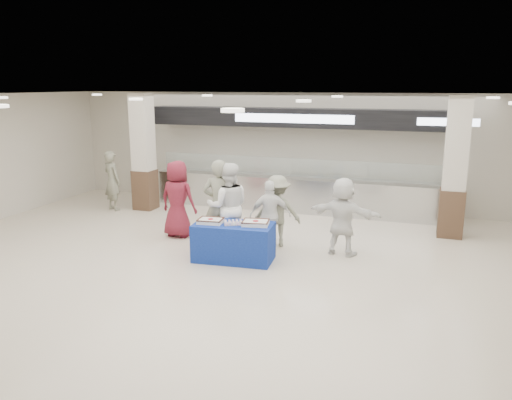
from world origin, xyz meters
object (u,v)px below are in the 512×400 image
at_px(sheet_cake_left, 211,220).
at_px(civilian_maroon, 178,199).
at_px(display_table, 234,242).
at_px(soldier_bg, 112,181).
at_px(soldier_b, 277,211).
at_px(cupcake_tray, 233,223).
at_px(chef_short, 270,215).
at_px(sheet_cake_right, 256,222).
at_px(chef_tall, 228,206).
at_px(soldier_a, 219,204).
at_px(civilian_white, 343,216).

bearing_deg(sheet_cake_left, civilian_maroon, 138.78).
height_order(display_table, soldier_bg, soldier_bg).
bearing_deg(civilian_maroon, soldier_b, -174.30).
relative_size(cupcake_tray, chef_short, 0.31).
xyz_separation_m(sheet_cake_right, chef_short, (0.03, 0.85, -0.06)).
bearing_deg(sheet_cake_left, soldier_b, 51.38).
xyz_separation_m(display_table, sheet_cake_left, (-0.45, -0.08, 0.42)).
relative_size(sheet_cake_right, chef_short, 0.38).
height_order(chef_tall, soldier_b, chef_tall).
relative_size(soldier_a, chef_short, 1.29).
distance_m(civilian_white, soldier_bg, 6.86).
height_order(sheet_cake_right, soldier_a, soldier_a).
distance_m(chef_short, soldier_b, 0.27).
relative_size(soldier_a, chef_tall, 1.03).
bearing_deg(display_table, soldier_bg, 144.57).
xyz_separation_m(sheet_cake_left, chef_tall, (0.09, 0.72, 0.13)).
relative_size(chef_tall, soldier_b, 1.20).
bearing_deg(cupcake_tray, sheet_cake_right, 10.18).
bearing_deg(civilian_maroon, soldier_bg, -26.14).
height_order(display_table, chef_tall, chef_tall).
bearing_deg(soldier_b, soldier_bg, -32.96).
height_order(soldier_b, soldier_bg, soldier_bg).
bearing_deg(soldier_b, soldier_a, 9.20).
bearing_deg(soldier_b, chef_tall, 13.87).
relative_size(soldier_b, soldier_bg, 0.94).
height_order(civilian_maroon, soldier_b, civilian_maroon).
bearing_deg(sheet_cake_left, civilian_white, 25.10).
relative_size(sheet_cake_left, sheet_cake_right, 0.91).
bearing_deg(soldier_a, soldier_b, -167.66).
relative_size(display_table, cupcake_tray, 3.38).
xyz_separation_m(sheet_cake_left, cupcake_tray, (0.46, 0.07, -0.02)).
xyz_separation_m(display_table, sheet_cake_right, (0.44, 0.06, 0.43)).
height_order(cupcake_tray, civilian_maroon, civilian_maroon).
height_order(sheet_cake_right, civilian_maroon, civilian_maroon).
height_order(cupcake_tray, soldier_bg, soldier_bg).
height_order(civilian_maroon, soldier_bg, civilian_maroon).
height_order(sheet_cake_right, chef_short, chef_short).
bearing_deg(civilian_white, chef_tall, 20.00).
xyz_separation_m(cupcake_tray, civilian_maroon, (-1.80, 1.10, 0.10)).
distance_m(civilian_maroon, chef_tall, 1.49).
height_order(sheet_cake_right, chef_tall, chef_tall).
bearing_deg(civilian_white, cupcake_tray, 38.56).
bearing_deg(soldier_a, civilian_maroon, -33.23).
relative_size(soldier_a, soldier_b, 1.23).
bearing_deg(sheet_cake_left, soldier_bg, 146.24).
relative_size(civilian_maroon, chef_tall, 0.95).
relative_size(display_table, civilian_maroon, 0.88).
height_order(sheet_cake_right, soldier_bg, soldier_bg).
bearing_deg(cupcake_tray, sheet_cake_left, -171.90).
bearing_deg(chef_tall, civilian_maroon, -40.09).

